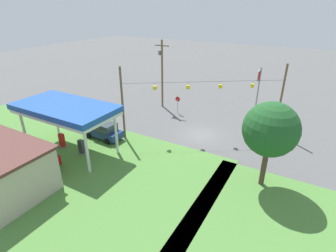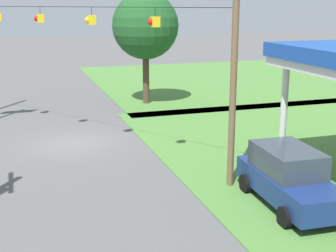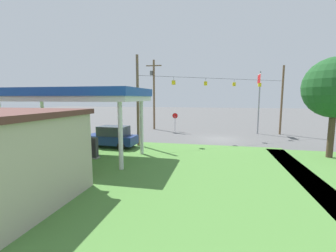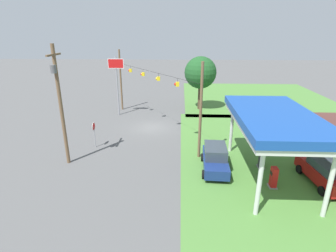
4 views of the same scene
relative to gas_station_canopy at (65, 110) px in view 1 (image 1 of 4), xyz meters
The scene contains 11 objects.
ground_plane 15.25m from the gas_station_canopy, 136.69° to the right, with size 160.00×160.00×0.00m, color #565656.
gas_station_canopy is the anchor object (origin of this frame).
fuel_pump_near 4.15m from the gas_station_canopy, behind, with size 0.71×0.56×1.58m.
fuel_pump_far 4.15m from the gas_station_canopy, ahead, with size 0.71×0.56×1.58m.
car_at_pumps_front 5.38m from the gas_station_canopy, 105.24° to the right, with size 4.71×2.28×1.96m.
car_at_pumps_rear 5.36m from the gas_station_canopy, 78.44° to the left, with size 5.00×2.43×1.85m.
stop_sign_roadside 15.83m from the gas_station_canopy, 108.18° to the right, with size 0.80×0.08×2.50m.
stop_sign_overhead 21.34m from the gas_station_canopy, 135.88° to the right, with size 0.22×2.00×7.66m.
utility_pole_main 16.19m from the gas_station_canopy, 95.50° to the right, with size 2.20×0.44×9.71m.
signal_span_gantry 14.53m from the gas_station_canopy, 136.65° to the right, with size 15.07×10.24×8.33m.
tree_west_verge 19.05m from the gas_station_canopy, 168.01° to the right, with size 4.40×4.40×7.42m.
Camera 1 is at (-10.12, 25.96, 14.08)m, focal length 28.00 mm.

